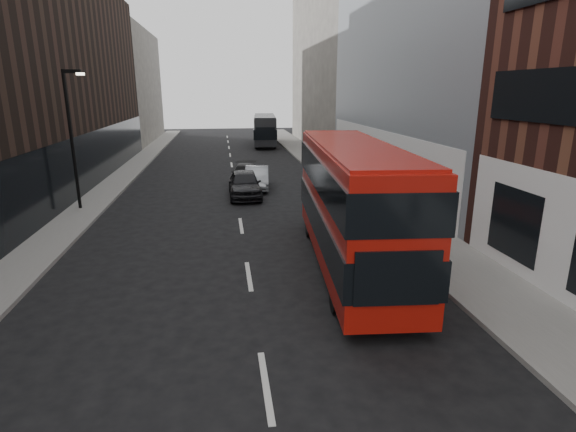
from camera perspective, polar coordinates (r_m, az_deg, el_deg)
name	(u,v)px	position (r m, az deg, el deg)	size (l,w,h in m)	color
sidewalk_right	(338,177)	(32.97, 6.32, 4.97)	(3.00, 80.00, 0.15)	slate
sidewalk_left	(116,183)	(32.75, -21.03, 3.94)	(2.00, 80.00, 0.15)	slate
building_modern_block	(424,25)	(30.17, 16.90, 22.19)	(5.03, 22.00, 20.00)	#979DA1
building_victorian	(331,57)	(51.89, 5.51, 19.51)	(6.50, 24.00, 21.00)	#5F5A54
building_left_mid	(71,78)	(37.91, -25.81, 15.48)	(5.00, 24.00, 14.00)	black
building_left_far	(130,87)	(59.33, -19.48, 15.19)	(5.00, 20.00, 13.00)	#5F5A54
street_lamp	(72,131)	(25.54, -25.73, 9.73)	(1.06, 0.22, 7.00)	black
red_bus	(352,200)	(15.86, 8.16, 2.00)	(3.47, 11.12, 4.43)	#A6120A
grey_bus	(265,129)	(52.62, -2.96, 10.95)	(3.32, 10.59, 3.37)	black
car_a	(245,184)	(26.91, -5.54, 4.12)	(1.87, 4.65, 1.58)	black
car_b	(257,178)	(29.22, -3.96, 4.89)	(1.48, 4.24, 1.40)	#989CA1
car_c	(245,174)	(30.88, -5.49, 5.32)	(1.78, 4.37, 1.27)	black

